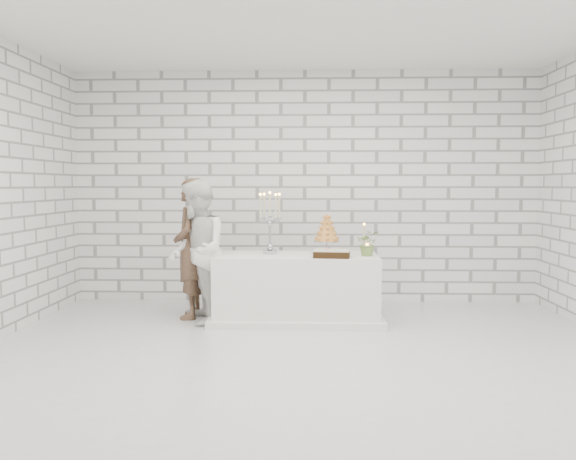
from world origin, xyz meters
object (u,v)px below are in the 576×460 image
object	(u,v)px
cake_table	(297,288)
croquembouche	(327,233)
groom	(191,248)
bride	(197,252)
candelabra	(270,223)

from	to	relation	value
cake_table	croquembouche	size ratio (longest dim) A/B	3.89
cake_table	groom	world-z (taller)	groom
cake_table	croquembouche	bearing A→B (deg)	23.09
groom	bride	bearing A→B (deg)	21.42
cake_table	bride	distance (m)	1.18
cake_table	croquembouche	world-z (taller)	croquembouche
bride	croquembouche	size ratio (longest dim) A/B	3.44
candelabra	croquembouche	bearing A→B (deg)	8.29
croquembouche	groom	bearing A→B (deg)	-179.69
groom	candelabra	bearing A→B (deg)	80.77
cake_table	croquembouche	distance (m)	0.71
bride	cake_table	bearing A→B (deg)	77.67
groom	croquembouche	size ratio (longest dim) A/B	3.47
candelabra	croquembouche	size ratio (longest dim) A/B	1.53
candelabra	bride	bearing A→B (deg)	-167.12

